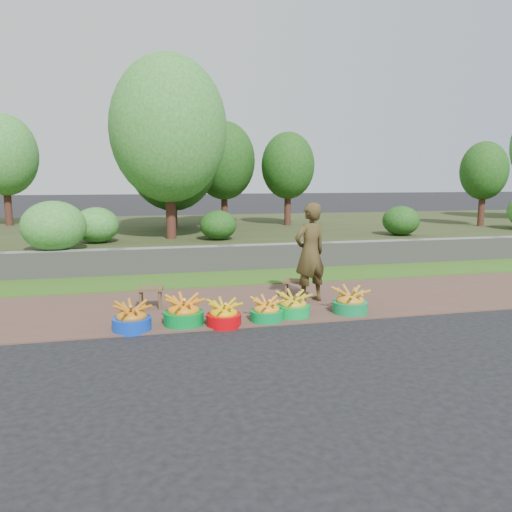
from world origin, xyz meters
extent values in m
plane|color=black|center=(0.00, 0.00, 0.00)|extent=(120.00, 120.00, 0.00)
cube|color=#50362C|center=(0.00, 1.25, 0.01)|extent=(80.00, 2.50, 0.02)
cube|color=#355F19|center=(0.00, 3.25, 0.02)|extent=(80.00, 1.50, 0.04)
cube|color=slate|center=(0.00, 4.10, 0.28)|extent=(80.00, 0.35, 0.55)
cube|color=#30381A|center=(0.00, 9.00, 0.25)|extent=(80.00, 10.00, 0.50)
cylinder|color=#3F2017|center=(8.56, 7.17, 1.13)|extent=(0.19, 0.19, 1.27)
ellipsoid|color=#1F4E16|center=(8.56, 7.17, 2.19)|extent=(1.41, 1.41, 1.77)
cylinder|color=#3F2017|center=(-5.68, 10.75, 1.29)|extent=(0.22, 0.22, 1.58)
ellipsoid|color=#3F8732|center=(-5.68, 10.75, 2.67)|extent=(1.99, 1.99, 2.49)
cylinder|color=#3F2017|center=(2.83, 8.86, 1.18)|extent=(0.20, 0.20, 1.36)
ellipsoid|color=#1F4E16|center=(2.83, 8.86, 2.35)|extent=(1.65, 1.65, 2.06)
cylinder|color=#3F2017|center=(-0.74, 8.64, 1.20)|extent=(0.21, 0.21, 1.41)
ellipsoid|color=#1F4E16|center=(-0.74, 8.64, 2.74)|extent=(2.75, 2.75, 3.44)
cylinder|color=#3F2017|center=(0.99, 9.86, 1.21)|extent=(0.21, 0.21, 1.42)
ellipsoid|color=#1F4E16|center=(0.99, 9.86, 2.52)|extent=(1.99, 1.99, 2.49)
cylinder|color=#3F2017|center=(-0.99, 6.07, 1.39)|extent=(0.24, 0.24, 1.78)
ellipsoid|color=#3F8732|center=(-0.99, 6.07, 3.11)|extent=(2.77, 2.77, 3.46)
ellipsoid|color=#3F8732|center=(-2.70, 5.65, 0.90)|extent=(1.01, 1.01, 0.81)
ellipsoid|color=#1F4E16|center=(4.83, 5.43, 0.88)|extent=(0.94, 0.94, 0.75)
ellipsoid|color=#3F8732|center=(-3.42, 4.44, 1.01)|extent=(1.27, 1.27, 1.01)
ellipsoid|color=#1F4E16|center=(0.08, 5.57, 0.85)|extent=(0.88, 0.88, 0.70)
cylinder|color=#0C38C0|center=(-1.91, 0.23, 0.09)|extent=(0.50, 0.50, 0.18)
ellipsoid|color=#B56914|center=(-1.91, 0.23, 0.23)|extent=(0.44, 0.44, 0.28)
cylinder|color=#00832B|center=(-1.24, 0.32, 0.10)|extent=(0.53, 0.53, 0.19)
ellipsoid|color=orange|center=(-1.24, 0.32, 0.25)|extent=(0.47, 0.47, 0.31)
cylinder|color=#C90109|center=(-0.72, 0.16, 0.08)|extent=(0.46, 0.46, 0.17)
ellipsoid|color=#D5A509|center=(-0.72, 0.16, 0.21)|extent=(0.41, 0.41, 0.27)
cylinder|color=#028A37|center=(-0.12, 0.23, 0.08)|extent=(0.45, 0.45, 0.16)
ellipsoid|color=orange|center=(-0.12, 0.23, 0.21)|extent=(0.39, 0.39, 0.26)
cylinder|color=#039E39|center=(0.31, 0.37, 0.09)|extent=(0.48, 0.48, 0.17)
ellipsoid|color=gold|center=(0.31, 0.37, 0.22)|extent=(0.42, 0.42, 0.27)
cylinder|color=#0D7D40|center=(1.17, 0.34, 0.09)|extent=(0.51, 0.51, 0.18)
ellipsoid|color=#C38422|center=(1.17, 0.34, 0.23)|extent=(0.45, 0.45, 0.29)
cube|color=brown|center=(-1.64, 1.25, 0.32)|extent=(0.40, 0.32, 0.04)
cylinder|color=brown|center=(-1.79, 1.18, 0.16)|extent=(0.04, 0.04, 0.28)
cylinder|color=brown|center=(-1.52, 1.14, 0.16)|extent=(0.04, 0.04, 0.28)
cylinder|color=brown|center=(-1.77, 1.37, 0.16)|extent=(0.04, 0.04, 0.28)
cylinder|color=brown|center=(-1.49, 1.33, 0.16)|extent=(0.04, 0.04, 0.28)
cube|color=brown|center=(0.64, 1.34, 0.31)|extent=(0.43, 0.39, 0.04)
cylinder|color=brown|center=(0.48, 1.31, 0.15)|extent=(0.04, 0.04, 0.27)
cylinder|color=brown|center=(0.73, 1.20, 0.15)|extent=(0.04, 0.04, 0.27)
cylinder|color=brown|center=(0.56, 1.48, 0.15)|extent=(0.04, 0.04, 0.27)
cylinder|color=brown|center=(0.80, 1.37, 0.15)|extent=(0.04, 0.04, 0.27)
imported|color=black|center=(0.82, 1.11, 0.80)|extent=(0.66, 0.54, 1.56)
camera|label=1|loc=(-1.81, -6.18, 1.94)|focal=35.00mm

